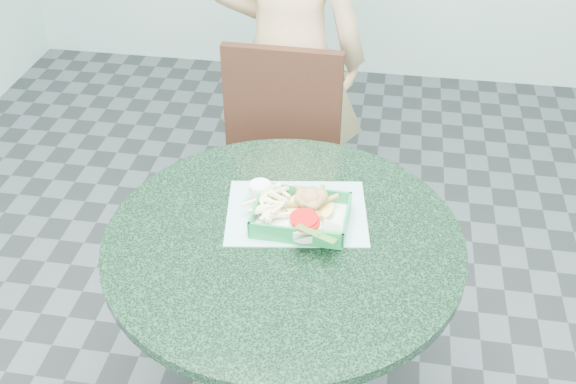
% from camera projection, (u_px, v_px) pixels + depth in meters
% --- Properties ---
extents(cafe_table, '(0.96, 0.96, 0.75)m').
position_uv_depth(cafe_table, '(284.00, 287.00, 1.90)').
color(cafe_table, black).
rests_on(cafe_table, floor).
extents(dining_chair, '(0.44, 0.44, 0.93)m').
position_uv_depth(dining_chair, '(278.00, 160.00, 2.48)').
color(dining_chair, brown).
rests_on(dining_chair, floor).
extents(diner_person, '(0.66, 0.44, 1.76)m').
position_uv_depth(diner_person, '(288.00, 41.00, 2.49)').
color(diner_person, '#E0B07A').
rests_on(diner_person, floor).
extents(placemat, '(0.42, 0.34, 0.00)m').
position_uv_depth(placemat, '(297.00, 218.00, 1.87)').
color(placemat, '#8CC6BE').
rests_on(placemat, cafe_table).
extents(food_basket, '(0.25, 0.18, 0.05)m').
position_uv_depth(food_basket, '(301.00, 224.00, 1.83)').
color(food_basket, '#16813C').
rests_on(food_basket, placemat).
extents(crab_sandwich, '(0.13, 0.13, 0.08)m').
position_uv_depth(crab_sandwich, '(310.00, 207.00, 1.83)').
color(crab_sandwich, '#E8C25D').
rests_on(crab_sandwich, food_basket).
extents(fries_pile, '(0.16, 0.16, 0.05)m').
position_uv_depth(fries_pile, '(267.00, 208.00, 1.85)').
color(fries_pile, '#FDF0A7').
rests_on(fries_pile, food_basket).
extents(sauce_ramekin, '(0.06, 0.06, 0.03)m').
position_uv_depth(sauce_ramekin, '(259.00, 194.00, 1.88)').
color(sauce_ramekin, white).
rests_on(sauce_ramekin, food_basket).
extents(garnish_cup, '(0.13, 0.13, 0.05)m').
position_uv_depth(garnish_cup, '(308.00, 233.00, 1.76)').
color(garnish_cup, silver).
rests_on(garnish_cup, food_basket).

